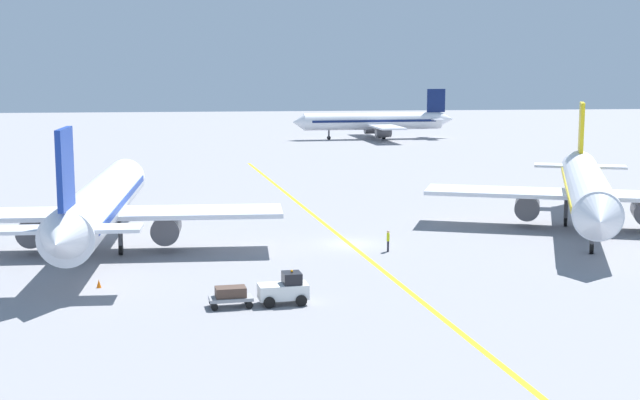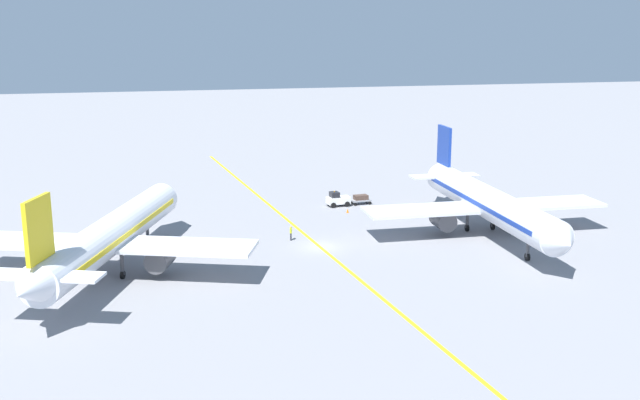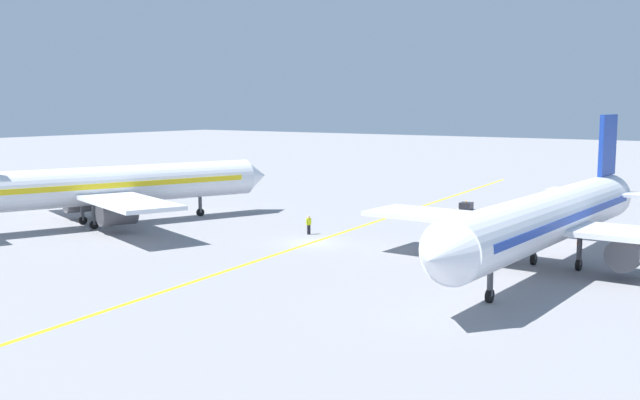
{
  "view_description": "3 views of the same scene",
  "coord_description": "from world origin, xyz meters",
  "px_view_note": "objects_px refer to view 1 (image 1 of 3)",
  "views": [
    {
      "loc": [
        -10.47,
        -70.1,
        14.57
      ],
      "look_at": [
        -2.57,
        -1.19,
        3.85
      ],
      "focal_mm": 50.0,
      "sensor_mm": 36.0,
      "label": 1
    },
    {
      "loc": [
        18.07,
        75.07,
        23.41
      ],
      "look_at": [
        -0.49,
        -1.98,
        4.71
      ],
      "focal_mm": 42.0,
      "sensor_mm": 36.0,
      "label": 2
    },
    {
      "loc": [
        -35.16,
        49.98,
        11.43
      ],
      "look_at": [
        -3.05,
        3.19,
        4.15
      ],
      "focal_mm": 42.0,
      "sensor_mm": 36.0,
      "label": 3
    }
  ],
  "objects_px": {
    "baggage_tug_white": "(285,289)",
    "traffic_cone_near_nose": "(275,285)",
    "airplane_adjacent_stand": "(587,188)",
    "airplane_distant_taxiing": "(375,122)",
    "ground_crew_worker": "(388,240)",
    "airplane_at_gate": "(101,204)",
    "traffic_cone_mid_apron": "(99,284)",
    "baggage_cart_trailing": "(231,295)"
  },
  "relations": [
    {
      "from": "traffic_cone_near_nose",
      "to": "baggage_cart_trailing",
      "type": "bearing_deg",
      "value": -125.87
    },
    {
      "from": "airplane_adjacent_stand",
      "to": "ground_crew_worker",
      "type": "height_order",
      "value": "airplane_adjacent_stand"
    },
    {
      "from": "airplane_distant_taxiing",
      "to": "traffic_cone_near_nose",
      "type": "bearing_deg",
      "value": -103.22
    },
    {
      "from": "airplane_at_gate",
      "to": "ground_crew_worker",
      "type": "relative_size",
      "value": 21.11
    },
    {
      "from": "airplane_distant_taxiing",
      "to": "traffic_cone_mid_apron",
      "type": "bearing_deg",
      "value": -108.84
    },
    {
      "from": "airplane_at_gate",
      "to": "traffic_cone_near_nose",
      "type": "height_order",
      "value": "airplane_at_gate"
    },
    {
      "from": "baggage_tug_white",
      "to": "airplane_at_gate",
      "type": "bearing_deg",
      "value": 127.4
    },
    {
      "from": "airplane_adjacent_stand",
      "to": "traffic_cone_near_nose",
      "type": "distance_m",
      "value": 33.49
    },
    {
      "from": "airplane_adjacent_stand",
      "to": "traffic_cone_near_nose",
      "type": "xyz_separation_m",
      "value": [
        -28.39,
        -17.43,
        -3.43
      ]
    },
    {
      "from": "airplane_distant_taxiing",
      "to": "baggage_cart_trailing",
      "type": "xyz_separation_m",
      "value": [
        -29.47,
        -116.97,
        -2.58
      ]
    },
    {
      "from": "ground_crew_worker",
      "to": "traffic_cone_mid_apron",
      "type": "distance_m",
      "value": 22.78
    },
    {
      "from": "baggage_tug_white",
      "to": "traffic_cone_near_nose",
      "type": "relative_size",
      "value": 5.71
    },
    {
      "from": "airplane_adjacent_stand",
      "to": "ground_crew_worker",
      "type": "bearing_deg",
      "value": -159.95
    },
    {
      "from": "baggage_cart_trailing",
      "to": "traffic_cone_near_nose",
      "type": "relative_size",
      "value": 4.97
    },
    {
      "from": "airplane_distant_taxiing",
      "to": "ground_crew_worker",
      "type": "relative_size",
      "value": 19.04
    },
    {
      "from": "airplane_at_gate",
      "to": "traffic_cone_mid_apron",
      "type": "bearing_deg",
      "value": -84.18
    },
    {
      "from": "baggage_cart_trailing",
      "to": "traffic_cone_near_nose",
      "type": "xyz_separation_m",
      "value": [
        2.95,
        4.08,
        -0.49
      ]
    },
    {
      "from": "airplane_distant_taxiing",
      "to": "ground_crew_worker",
      "type": "height_order",
      "value": "airplane_distant_taxiing"
    },
    {
      "from": "airplane_at_gate",
      "to": "traffic_cone_near_nose",
      "type": "distance_m",
      "value": 18.64
    },
    {
      "from": "airplane_at_gate",
      "to": "airplane_distant_taxiing",
      "type": "relative_size",
      "value": 1.11
    },
    {
      "from": "airplane_at_gate",
      "to": "traffic_cone_mid_apron",
      "type": "distance_m",
      "value": 12.21
    },
    {
      "from": "airplane_distant_taxiing",
      "to": "ground_crew_worker",
      "type": "xyz_separation_m",
      "value": [
        -17.05,
        -102.36,
        -2.43
      ]
    },
    {
      "from": "baggage_tug_white",
      "to": "airplane_adjacent_stand",
      "type": "bearing_deg",
      "value": 37.02
    },
    {
      "from": "airplane_adjacent_stand",
      "to": "traffic_cone_mid_apron",
      "type": "height_order",
      "value": "airplane_adjacent_stand"
    },
    {
      "from": "airplane_adjacent_stand",
      "to": "traffic_cone_near_nose",
      "type": "height_order",
      "value": "airplane_adjacent_stand"
    },
    {
      "from": "airplane_adjacent_stand",
      "to": "airplane_distant_taxiing",
      "type": "bearing_deg",
      "value": 91.12
    },
    {
      "from": "ground_crew_worker",
      "to": "traffic_cone_near_nose",
      "type": "height_order",
      "value": "ground_crew_worker"
    },
    {
      "from": "baggage_tug_white",
      "to": "baggage_cart_trailing",
      "type": "xyz_separation_m",
      "value": [
        -3.28,
        -0.35,
        -0.14
      ]
    },
    {
      "from": "baggage_tug_white",
      "to": "traffic_cone_mid_apron",
      "type": "xyz_separation_m",
      "value": [
        -11.79,
        5.32,
        -0.63
      ]
    },
    {
      "from": "baggage_tug_white",
      "to": "airplane_distant_taxiing",
      "type": "bearing_deg",
      "value": 77.34
    },
    {
      "from": "baggage_cart_trailing",
      "to": "traffic_cone_mid_apron",
      "type": "height_order",
      "value": "baggage_cart_trailing"
    },
    {
      "from": "baggage_cart_trailing",
      "to": "traffic_cone_near_nose",
      "type": "bearing_deg",
      "value": 54.13
    },
    {
      "from": "airplane_adjacent_stand",
      "to": "baggage_tug_white",
      "type": "height_order",
      "value": "airplane_adjacent_stand"
    },
    {
      "from": "baggage_tug_white",
      "to": "traffic_cone_near_nose",
      "type": "height_order",
      "value": "baggage_tug_white"
    },
    {
      "from": "airplane_adjacent_stand",
      "to": "airplane_distant_taxiing",
      "type": "height_order",
      "value": "airplane_adjacent_stand"
    },
    {
      "from": "airplane_adjacent_stand",
      "to": "airplane_distant_taxiing",
      "type": "xyz_separation_m",
      "value": [
        -1.86,
        95.46,
        -0.37
      ]
    },
    {
      "from": "airplane_at_gate",
      "to": "baggage_cart_trailing",
      "type": "xyz_separation_m",
      "value": [
        9.7,
        -17.33,
        -2.95
      ]
    },
    {
      "from": "ground_crew_worker",
      "to": "airplane_distant_taxiing",
      "type": "bearing_deg",
      "value": 80.55
    },
    {
      "from": "airplane_distant_taxiing",
      "to": "baggage_tug_white",
      "type": "relative_size",
      "value": 10.18
    },
    {
      "from": "traffic_cone_near_nose",
      "to": "airplane_adjacent_stand",
      "type": "bearing_deg",
      "value": 31.55
    },
    {
      "from": "airplane_adjacent_stand",
      "to": "baggage_tug_white",
      "type": "xyz_separation_m",
      "value": [
        -28.06,
        -21.16,
        -2.81
      ]
    },
    {
      "from": "airplane_at_gate",
      "to": "traffic_cone_mid_apron",
      "type": "height_order",
      "value": "airplane_at_gate"
    }
  ]
}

